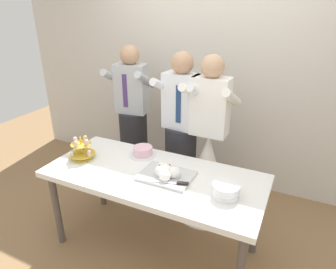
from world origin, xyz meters
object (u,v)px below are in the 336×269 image
object	(u,v)px
main_cake_tray	(166,173)
plate_stack	(226,190)
cupcake_stand	(82,150)
person_bride	(207,165)
person_guest	(133,126)
round_cake	(143,151)
person_groom	(181,143)
dessert_table	(154,181)

from	to	relation	value
main_cake_tray	plate_stack	size ratio (longest dim) A/B	2.12
cupcake_stand	plate_stack	world-z (taller)	cupcake_stand
person_bride	plate_stack	bearing A→B (deg)	-62.28
main_cake_tray	person_guest	bearing A→B (deg)	134.12
cupcake_stand	round_cake	bearing A→B (deg)	31.55
round_cake	person_guest	distance (m)	0.80
plate_stack	person_bride	xyz separation A→B (m)	(-0.37, 0.70, -0.24)
plate_stack	person_bride	world-z (taller)	person_bride
plate_stack	round_cake	bearing A→B (deg)	161.20
cupcake_stand	person_bride	world-z (taller)	person_bride
plate_stack	person_groom	size ratio (longest dim) A/B	0.12
cupcake_stand	main_cake_tray	size ratio (longest dim) A/B	0.53
person_bride	round_cake	bearing A→B (deg)	-140.17
round_cake	person_guest	bearing A→B (deg)	128.04
person_groom	main_cake_tray	bearing A→B (deg)	-75.98
dessert_table	plate_stack	bearing A→B (deg)	-4.72
plate_stack	person_guest	bearing A→B (deg)	145.70
plate_stack	person_groom	distance (m)	0.99
person_guest	person_bride	bearing A→B (deg)	-12.64
round_cake	person_guest	xyz separation A→B (m)	(-0.49, 0.63, -0.07)
dessert_table	cupcake_stand	world-z (taller)	cupcake_stand
person_guest	round_cake	bearing A→B (deg)	-51.96
round_cake	person_groom	bearing A→B (deg)	67.15
dessert_table	main_cake_tray	world-z (taller)	main_cake_tray
main_cake_tray	plate_stack	xyz separation A→B (m)	(0.49, -0.04, 0.01)
plate_stack	person_bride	distance (m)	0.82
main_cake_tray	round_cake	bearing A→B (deg)	145.14
cupcake_stand	plate_stack	xyz separation A→B (m)	(1.31, -0.01, -0.04)
plate_stack	main_cake_tray	bearing A→B (deg)	175.46
plate_stack	round_cake	xyz separation A→B (m)	(-0.85, 0.29, -0.01)
cupcake_stand	person_groom	bearing A→B (deg)	48.31
dessert_table	main_cake_tray	bearing A→B (deg)	-5.45
dessert_table	main_cake_tray	xyz separation A→B (m)	(0.12, -0.01, 0.12)
round_cake	person_bride	distance (m)	0.68
dessert_table	person_groom	distance (m)	0.69
person_bride	main_cake_tray	bearing A→B (deg)	-100.88
round_cake	person_groom	size ratio (longest dim) A/B	0.14
person_bride	dessert_table	bearing A→B (deg)	-111.05
round_cake	person_groom	xyz separation A→B (m)	(0.19, 0.44, -0.07)
plate_stack	round_cake	size ratio (longest dim) A/B	0.85
cupcake_stand	person_bride	distance (m)	1.20
dessert_table	plate_stack	distance (m)	0.63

